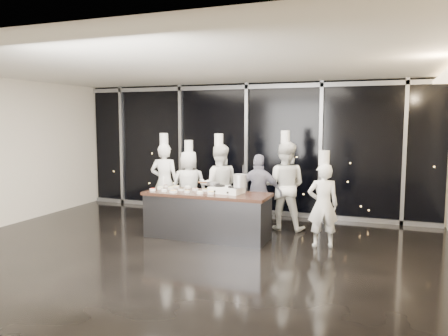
% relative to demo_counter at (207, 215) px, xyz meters
% --- Properties ---
extents(ground, '(9.00, 9.00, 0.00)m').
position_rel_demo_counter_xyz_m(ground, '(0.00, -0.90, -0.45)').
color(ground, black).
rests_on(ground, ground).
extents(room_shell, '(9.02, 7.02, 3.21)m').
position_rel_demo_counter_xyz_m(room_shell, '(0.18, -0.90, 1.79)').
color(room_shell, beige).
rests_on(room_shell, ground).
extents(window_wall, '(8.90, 0.11, 3.20)m').
position_rel_demo_counter_xyz_m(window_wall, '(0.00, 2.53, 1.14)').
color(window_wall, black).
rests_on(window_wall, ground).
extents(demo_counter, '(2.46, 0.86, 0.90)m').
position_rel_demo_counter_xyz_m(demo_counter, '(0.00, 0.00, 0.00)').
color(demo_counter, '#343439').
rests_on(demo_counter, ground).
extents(stove, '(0.68, 0.49, 0.14)m').
position_rel_demo_counter_xyz_m(stove, '(0.38, 0.07, 0.51)').
color(stove, white).
rests_on(stove, demo_counter).
extents(frying_pan, '(0.47, 0.30, 0.04)m').
position_rel_demo_counter_xyz_m(frying_pan, '(0.06, 0.14, 0.61)').
color(frying_pan, gray).
rests_on(frying_pan, stove).
extents(stock_pot, '(0.28, 0.28, 0.25)m').
position_rel_demo_counter_xyz_m(stock_pot, '(0.67, 0.01, 0.71)').
color(stock_pot, silver).
rests_on(stock_pot, stove).
extents(prep_bowls, '(1.35, 0.73, 0.05)m').
position_rel_demo_counter_xyz_m(prep_bowls, '(-0.58, 0.04, 0.47)').
color(prep_bowls, white).
rests_on(prep_bowls, demo_counter).
extents(squeeze_bottle, '(0.07, 0.07, 0.25)m').
position_rel_demo_counter_xyz_m(squeeze_bottle, '(-1.14, 0.34, 0.56)').
color(squeeze_bottle, white).
rests_on(squeeze_bottle, demo_counter).
extents(chef_far_left, '(0.72, 0.55, 2.01)m').
position_rel_demo_counter_xyz_m(chef_far_left, '(-1.46, 0.97, 0.46)').
color(chef_far_left, white).
rests_on(chef_far_left, ground).
extents(chef_left, '(0.94, 0.79, 1.86)m').
position_rel_demo_counter_xyz_m(chef_left, '(-0.92, 1.14, 0.37)').
color(chef_left, white).
rests_on(chef_left, ground).
extents(chef_center, '(1.05, 0.95, 2.01)m').
position_rel_demo_counter_xyz_m(chef_center, '(-0.13, 0.97, 0.45)').
color(chef_center, white).
rests_on(chef_center, ground).
extents(guest, '(0.98, 0.48, 1.61)m').
position_rel_demo_counter_xyz_m(guest, '(0.82, 0.81, 0.35)').
color(guest, black).
rests_on(guest, ground).
extents(chef_right, '(0.92, 0.72, 2.09)m').
position_rel_demo_counter_xyz_m(chef_right, '(1.26, 1.19, 0.48)').
color(chef_right, white).
rests_on(chef_right, ground).
extents(chef_side, '(0.65, 0.52, 1.76)m').
position_rel_demo_counter_xyz_m(chef_side, '(2.20, 0.19, 0.34)').
color(chef_side, white).
rests_on(chef_side, ground).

